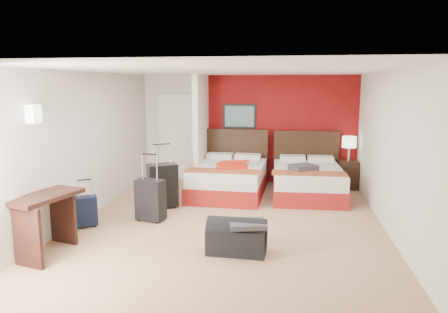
% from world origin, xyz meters
% --- Properties ---
extents(ground, '(6.50, 6.50, 0.00)m').
position_xyz_m(ground, '(0.00, 0.00, 0.00)').
color(ground, tan).
rests_on(ground, ground).
extents(room_walls, '(5.02, 6.52, 2.50)m').
position_xyz_m(room_walls, '(-1.40, 1.42, 1.26)').
color(room_walls, silver).
rests_on(room_walls, ground).
extents(red_accent_panel, '(3.50, 0.04, 2.50)m').
position_xyz_m(red_accent_panel, '(0.75, 3.23, 1.25)').
color(red_accent_panel, maroon).
rests_on(red_accent_panel, ground).
extents(partition_wall, '(0.12, 1.20, 2.50)m').
position_xyz_m(partition_wall, '(-1.00, 2.61, 1.25)').
color(partition_wall, silver).
rests_on(partition_wall, ground).
extents(entry_door, '(0.82, 0.06, 2.05)m').
position_xyz_m(entry_door, '(-1.75, 3.20, 1.02)').
color(entry_door, silver).
rests_on(entry_door, ground).
extents(bed_left, '(1.50, 2.09, 0.62)m').
position_xyz_m(bed_left, '(-0.27, 1.92, 0.31)').
color(bed_left, white).
rests_on(bed_left, ground).
extents(bed_right, '(1.46, 2.03, 0.60)m').
position_xyz_m(bed_right, '(1.35, 2.04, 0.30)').
color(bed_right, white).
rests_on(bed_right, ground).
extents(red_suitcase_open, '(0.81, 0.93, 0.10)m').
position_xyz_m(red_suitcase_open, '(-0.17, 1.82, 0.66)').
color(red_suitcase_open, red).
rests_on(red_suitcase_open, bed_left).
extents(jacket_bundle, '(0.62, 0.59, 0.12)m').
position_xyz_m(jacket_bundle, '(1.25, 1.74, 0.65)').
color(jacket_bundle, '#3C3C42').
rests_on(jacket_bundle, bed_right).
extents(nightstand, '(0.45, 0.45, 0.61)m').
position_xyz_m(nightstand, '(2.26, 2.88, 0.30)').
color(nightstand, black).
rests_on(nightstand, ground).
extents(table_lamp, '(0.40, 0.40, 0.55)m').
position_xyz_m(table_lamp, '(2.26, 2.88, 0.88)').
color(table_lamp, white).
rests_on(table_lamp, nightstand).
extents(suitcase_black, '(0.63, 0.55, 0.80)m').
position_xyz_m(suitcase_black, '(-1.36, 0.78, 0.40)').
color(suitcase_black, black).
rests_on(suitcase_black, ground).
extents(suitcase_charcoal, '(0.51, 0.38, 0.68)m').
position_xyz_m(suitcase_charcoal, '(-1.33, 0.00, 0.34)').
color(suitcase_charcoal, black).
rests_on(suitcase_charcoal, ground).
extents(suitcase_navy, '(0.40, 0.36, 0.47)m').
position_xyz_m(suitcase_navy, '(-2.26, -0.46, 0.24)').
color(suitcase_navy, black).
rests_on(suitcase_navy, ground).
extents(duffel_bag, '(0.82, 0.46, 0.40)m').
position_xyz_m(duffel_bag, '(0.28, -1.16, 0.20)').
color(duffel_bag, black).
rests_on(duffel_bag, ground).
extents(jacket_draped, '(0.56, 0.50, 0.06)m').
position_xyz_m(jacket_draped, '(0.43, -1.21, 0.44)').
color(jacket_draped, '#333337').
rests_on(jacket_draped, duffel_bag).
extents(desk, '(0.74, 1.10, 0.84)m').
position_xyz_m(desk, '(-2.25, -1.59, 0.42)').
color(desk, black).
rests_on(desk, ground).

